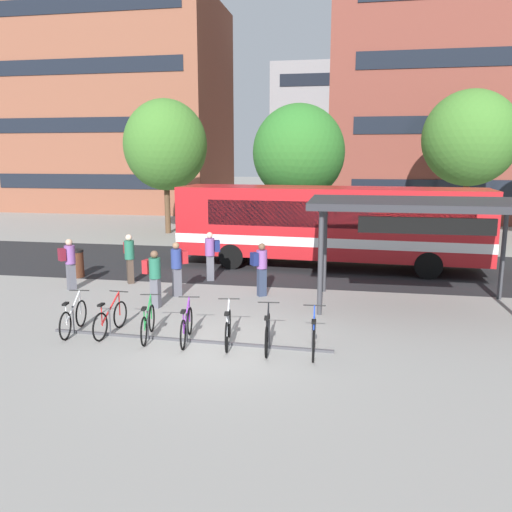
% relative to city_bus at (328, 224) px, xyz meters
% --- Properties ---
extents(ground, '(200.00, 200.00, 0.00)m').
position_rel_city_bus_xyz_m(ground, '(-2.02, -9.38, -1.78)').
color(ground, gray).
extents(bus_lane_asphalt, '(80.00, 7.20, 0.01)m').
position_rel_city_bus_xyz_m(bus_lane_asphalt, '(-2.02, -0.00, -1.77)').
color(bus_lane_asphalt, '#232326').
rests_on(bus_lane_asphalt, ground).
extents(city_bus, '(12.14, 3.23, 3.20)m').
position_rel_city_bus_xyz_m(city_bus, '(0.00, 0.00, 0.00)').
color(city_bus, red).
rests_on(city_bus, ground).
extents(bike_rack, '(7.05, 0.31, 0.70)m').
position_rel_city_bus_xyz_m(bike_rack, '(-2.93, -9.18, -1.68)').
color(bike_rack, '#47474C').
rests_on(bike_rack, ground).
extents(parked_bicycle_white_0, '(0.52, 1.71, 0.99)m').
position_rel_city_bus_xyz_m(parked_bicycle_white_0, '(-5.94, -9.08, -1.39)').
color(parked_bicycle_white_0, black).
rests_on(parked_bicycle_white_0, ground).
extents(parked_bicycle_red_1, '(0.52, 1.72, 0.99)m').
position_rel_city_bus_xyz_m(parked_bicycle_red_1, '(-4.98, -9.00, -1.39)').
color(parked_bicycle_red_1, black).
rests_on(parked_bicycle_red_1, ground).
extents(parked_bicycle_green_2, '(0.54, 1.70, 0.99)m').
position_rel_city_bus_xyz_m(parked_bicycle_green_2, '(-3.94, -9.13, -1.39)').
color(parked_bicycle_green_2, black).
rests_on(parked_bicycle_green_2, ground).
extents(parked_bicycle_purple_3, '(0.52, 1.71, 0.99)m').
position_rel_city_bus_xyz_m(parked_bicycle_purple_3, '(-2.94, -9.18, -1.39)').
color(parked_bicycle_purple_3, black).
rests_on(parked_bicycle_purple_3, ground).
extents(parked_bicycle_silver_4, '(0.52, 1.71, 0.99)m').
position_rel_city_bus_xyz_m(parked_bicycle_silver_4, '(-1.92, -9.17, -1.39)').
color(parked_bicycle_silver_4, black).
rests_on(parked_bicycle_silver_4, ground).
extents(parked_bicycle_black_5, '(0.52, 1.72, 0.99)m').
position_rel_city_bus_xyz_m(parked_bicycle_black_5, '(-0.94, -9.32, -1.39)').
color(parked_bicycle_black_5, black).
rests_on(parked_bicycle_black_5, ground).
extents(parked_bicycle_blue_6, '(0.52, 1.72, 0.99)m').
position_rel_city_bus_xyz_m(parked_bicycle_blue_6, '(0.13, -9.38, -1.39)').
color(parked_bicycle_blue_6, black).
rests_on(parked_bicycle_blue_6, ground).
extents(transit_shelter, '(6.27, 3.43, 3.16)m').
position_rel_city_bus_xyz_m(transit_shelter, '(2.81, -5.15, 1.20)').
color(transit_shelter, '#38383D').
rests_on(transit_shelter, ground).
extents(commuter_navy_pack_0, '(0.60, 0.47, 1.76)m').
position_rel_city_bus_xyz_m(commuter_navy_pack_0, '(-3.99, -3.01, -0.76)').
color(commuter_navy_pack_0, '#565660').
rests_on(commuter_navy_pack_0, ground).
extents(commuter_navy_pack_1, '(0.60, 0.55, 1.71)m').
position_rel_city_bus_xyz_m(commuter_navy_pack_1, '(-1.88, -4.77, -0.79)').
color(commuter_navy_pack_1, '#2D3851').
rests_on(commuter_navy_pack_1, ground).
extents(commuter_red_pack_2, '(0.55, 0.60, 1.74)m').
position_rel_city_bus_xyz_m(commuter_red_pack_2, '(-6.70, -3.88, -0.77)').
color(commuter_red_pack_2, '#47382D').
rests_on(commuter_red_pack_2, ground).
extents(commuter_red_pack_3, '(0.60, 0.56, 1.74)m').
position_rel_city_bus_xyz_m(commuter_red_pack_3, '(-4.49, -5.21, -0.77)').
color(commuter_red_pack_3, '#565660').
rests_on(commuter_red_pack_3, ground).
extents(commuter_red_pack_4, '(0.57, 0.39, 1.71)m').
position_rel_city_bus_xyz_m(commuter_red_pack_4, '(-4.75, -6.58, -0.79)').
color(commuter_red_pack_4, '#565660').
rests_on(commuter_red_pack_4, ground).
extents(commuter_maroon_pack_5, '(0.57, 0.60, 1.72)m').
position_rel_city_bus_xyz_m(commuter_maroon_pack_5, '(-8.28, -5.12, -0.78)').
color(commuter_maroon_pack_5, '#565660').
rests_on(commuter_maroon_pack_5, ground).
extents(trash_bin, '(0.55, 0.55, 1.03)m').
position_rel_city_bus_xyz_m(trash_bin, '(-9.01, -3.38, -1.26)').
color(trash_bin, '#4C2819').
rests_on(trash_bin, ground).
extents(street_tree_1, '(4.96, 4.96, 7.86)m').
position_rel_city_bus_xyz_m(street_tree_1, '(6.98, 9.03, 3.55)').
color(street_tree_1, brown).
rests_on(street_tree_1, ground).
extents(street_tree_2, '(4.68, 4.68, 7.56)m').
position_rel_city_bus_xyz_m(street_tree_2, '(-9.52, 7.88, 3.24)').
color(street_tree_2, brown).
rests_on(street_tree_2, ground).
extents(street_tree_3, '(4.49, 4.49, 6.92)m').
position_rel_city_bus_xyz_m(street_tree_3, '(-1.72, 5.21, 2.80)').
color(street_tree_3, brown).
rests_on(street_tree_3, ground).
extents(building_left_wing, '(17.33, 11.49, 16.73)m').
position_rel_city_bus_xyz_m(building_left_wing, '(-18.69, 22.05, 6.59)').
color(building_left_wing, brown).
rests_on(building_left_wing, ground).
extents(building_centre_block, '(15.61, 12.61, 12.95)m').
position_rel_city_bus_xyz_m(building_centre_block, '(1.00, 34.98, 4.70)').
color(building_centre_block, gray).
rests_on(building_centre_block, ground).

